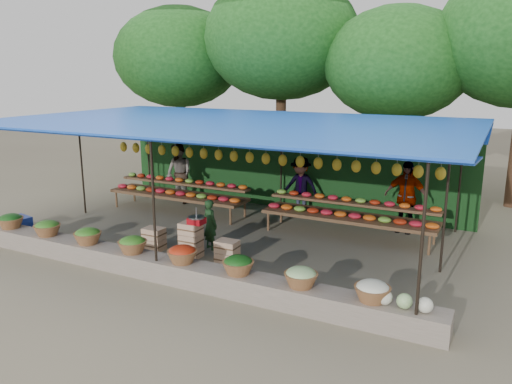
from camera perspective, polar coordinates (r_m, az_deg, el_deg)
The scene contains 16 objects.
ground at distance 12.18m, azimuth -2.78°, elevation -5.19°, with size 60.00×60.00×0.00m, color #695F4D.
stone_curb at distance 9.96m, azimuth -10.73°, elevation -8.52°, with size 10.60×0.55×0.40m, color #665C51.
stall_canopy at distance 11.67m, azimuth -2.76°, elevation 7.45°, with size 10.80×6.60×2.82m.
produce_baskets at distance 9.89m, azimuth -11.28°, elevation -6.45°, with size 8.98×0.58×0.34m.
netting_backdrop at distance 14.60m, azimuth 3.29°, elevation 3.01°, with size 10.60×0.06×2.50m, color #18431B.
tree_row at distance 16.95m, azimuth 9.24°, elevation 16.03°, with size 16.51×5.50×7.12m.
fruit_table_left at distance 14.41m, azimuth -8.78°, elevation 0.12°, with size 4.21×0.95×0.93m.
fruit_table_right at distance 12.26m, azimuth 10.63°, elevation -2.32°, with size 4.21×0.95×0.93m.
crate_counter at distance 10.92m, azimuth -7.56°, elevation -5.80°, with size 2.35×0.35×0.77m.
weighing_scale at distance 10.65m, azimuth -6.81°, elevation -3.18°, with size 0.35×0.35×0.37m.
vendor_seated at distance 11.27m, azimuth -5.26°, elevation -3.70°, with size 0.42×0.28×1.15m, color #19381A.
customer_left at distance 15.30m, azimuth -8.79°, elevation 2.08°, with size 0.89×0.69×1.83m, color slate.
customer_mid at distance 13.91m, azimuth 5.11°, elevation 0.65°, with size 1.06×0.61×1.64m, color slate.
customer_right at distance 12.89m, azimuth 16.73°, elevation -0.53°, with size 1.06×0.44×1.81m, color slate.
blue_crate_front at distance 13.95m, azimuth -26.32°, elevation -3.53°, with size 0.50×0.36×0.30m, color navy.
blue_crate_back at distance 14.04m, azimuth -25.39°, elevation -3.25°, with size 0.57×0.41×0.34m, color navy.
Camera 1 is at (5.74, -10.01, 3.88)m, focal length 35.00 mm.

